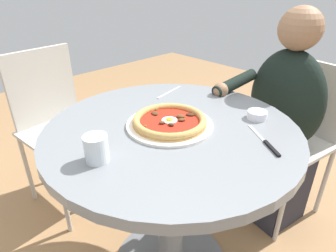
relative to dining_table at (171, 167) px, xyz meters
name	(u,v)px	position (x,y,z in m)	size (l,w,h in m)	color
dining_table	(171,167)	(0.00, 0.00, 0.00)	(0.92, 0.92, 0.75)	gray
pizza_on_plate	(169,122)	(0.00, -0.01, 0.19)	(0.31, 0.31, 0.04)	white
water_glass	(96,150)	(0.31, 0.00, 0.21)	(0.07, 0.07, 0.08)	silver
steak_knife	(268,144)	(-0.13, 0.31, 0.18)	(0.12, 0.18, 0.01)	silver
ramekin_capers	(257,114)	(-0.28, 0.18, 0.19)	(0.07, 0.07, 0.03)	white
fork_utensil	(169,92)	(-0.23, -0.25, 0.18)	(0.18, 0.05, 0.00)	#BCBCC1
diner_person	(278,135)	(-0.66, 0.12, -0.07)	(0.48, 0.43, 1.13)	#282833
cafe_chair_diner	(295,126)	(-0.80, 0.15, -0.06)	(0.48, 0.48, 0.85)	beige
cafe_chair_spare_near	(57,115)	(0.08, -0.84, -0.04)	(0.47, 0.47, 0.89)	beige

